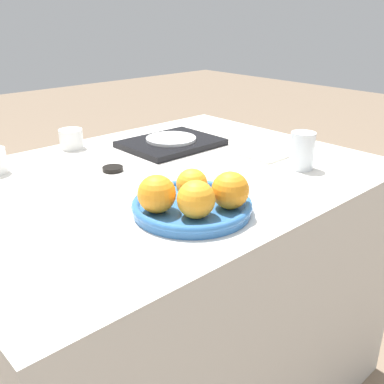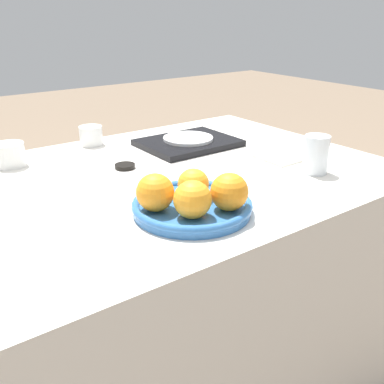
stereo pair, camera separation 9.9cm
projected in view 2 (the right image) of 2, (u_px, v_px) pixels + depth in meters
name	position (u px, v px, depth m)	size (l,w,h in m)	color
ground_plane	(176.00, 382.00, 1.56)	(12.00, 12.00, 0.00)	#7A6651
table	(174.00, 288.00, 1.41)	(1.21, 0.91, 0.78)	silver
fruit_platter	(192.00, 206.00, 1.01)	(0.27, 0.27, 0.03)	#336BAD
orange_0	(193.00, 184.00, 1.02)	(0.07, 0.07, 0.07)	orange
orange_1	(155.00, 192.00, 0.96)	(0.08, 0.08, 0.08)	orange
orange_2	(229.00, 192.00, 0.96)	(0.08, 0.08, 0.08)	orange
orange_3	(192.00, 200.00, 0.93)	(0.08, 0.08, 0.08)	orange
water_glass	(316.00, 154.00, 1.24)	(0.07, 0.07, 0.11)	silver
serving_tray	(188.00, 143.00, 1.50)	(0.30, 0.24, 0.02)	black
side_plate	(188.00, 138.00, 1.49)	(0.17, 0.17, 0.01)	white
cup_0	(91.00, 136.00, 1.50)	(0.08, 0.08, 0.06)	white
cup_1	(10.00, 155.00, 1.30)	(0.09, 0.09, 0.07)	white
napkin	(280.00, 158.00, 1.37)	(0.11, 0.12, 0.01)	silver
soy_dish	(125.00, 166.00, 1.29)	(0.06, 0.06, 0.01)	black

